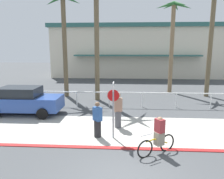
% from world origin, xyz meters
% --- Properties ---
extents(ground_plane, '(80.00, 80.00, 0.00)m').
position_xyz_m(ground_plane, '(0.00, 10.00, 0.00)').
color(ground_plane, '#424447').
extents(sidewalk_strip, '(44.00, 4.00, 0.02)m').
position_xyz_m(sidewalk_strip, '(0.00, 4.20, 0.01)').
color(sidewalk_strip, '#ADAAA0').
rests_on(sidewalk_strip, ground).
extents(curb_paint, '(44.00, 0.24, 0.03)m').
position_xyz_m(curb_paint, '(0.00, 2.20, 0.01)').
color(curb_paint, maroon).
rests_on(curb_paint, ground).
extents(building_backdrop, '(23.08, 10.57, 7.00)m').
position_xyz_m(building_backdrop, '(1.36, 26.57, 3.52)').
color(building_backdrop, beige).
rests_on(building_backdrop, ground).
extents(rail_fence, '(25.06, 0.08, 1.04)m').
position_xyz_m(rail_fence, '(0.00, 8.50, 0.84)').
color(rail_fence, white).
rests_on(rail_fence, ground).
extents(stop_sign_bike_lane, '(0.52, 0.56, 2.56)m').
position_xyz_m(stop_sign_bike_lane, '(-0.57, 3.20, 1.68)').
color(stop_sign_bike_lane, gray).
rests_on(stop_sign_bike_lane, ground).
extents(palm_tree_1, '(3.11, 3.14, 8.07)m').
position_xyz_m(palm_tree_1, '(-4.97, 11.50, 5.98)').
color(palm_tree_1, brown).
rests_on(palm_tree_1, ground).
extents(palm_tree_2, '(3.16, 3.30, 8.82)m').
position_xyz_m(palm_tree_2, '(-2.22, 10.37, 6.29)').
color(palm_tree_2, brown).
rests_on(palm_tree_2, ground).
extents(palm_tree_3, '(3.06, 2.91, 7.85)m').
position_xyz_m(palm_tree_3, '(3.96, 13.67, 5.61)').
color(palm_tree_3, '#846B4C').
rests_on(palm_tree_3, ground).
extents(palm_tree_4, '(3.33, 2.90, 8.61)m').
position_xyz_m(palm_tree_4, '(6.72, 12.19, 6.55)').
color(palm_tree_4, brown).
rests_on(palm_tree_4, ground).
extents(car_blue_1, '(4.40, 2.02, 1.69)m').
position_xyz_m(car_blue_1, '(-6.19, 6.43, 0.87)').
color(car_blue_1, '#284793').
rests_on(car_blue_1, ground).
extents(cyclist_yellow_0, '(1.55, 1.05, 1.50)m').
position_xyz_m(cyclist_yellow_0, '(1.23, 1.87, 0.69)').
color(cyclist_yellow_0, black).
rests_on(cyclist_yellow_0, ground).
extents(pedestrian_0, '(0.43, 0.36, 1.82)m').
position_xyz_m(pedestrian_0, '(-0.40, 4.52, 0.85)').
color(pedestrian_0, '#4C4C51').
rests_on(pedestrian_0, ground).
extents(pedestrian_1, '(0.47, 0.47, 1.66)m').
position_xyz_m(pedestrian_1, '(-1.29, 3.27, 0.77)').
color(pedestrian_1, '#232326').
rests_on(pedestrian_1, ground).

